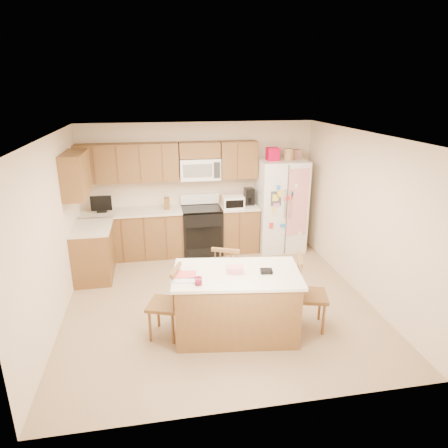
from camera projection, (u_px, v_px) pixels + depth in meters
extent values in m
plane|color=#8D754E|center=(218.00, 300.00, 6.17)|extent=(4.50, 4.50, 0.00)
cube|color=beige|center=(199.00, 187.00, 7.86)|extent=(4.50, 0.10, 2.50)
cube|color=beige|center=(256.00, 301.00, 3.67)|extent=(4.50, 0.10, 2.50)
cube|color=beige|center=(53.00, 233.00, 5.39)|extent=(0.10, 4.50, 2.50)
cube|color=beige|center=(361.00, 215.00, 6.14)|extent=(0.10, 4.50, 2.50)
cube|color=white|center=(217.00, 135.00, 5.36)|extent=(4.50, 4.50, 0.04)
cube|color=brown|center=(133.00, 235.00, 7.63)|extent=(1.87, 0.60, 0.88)
cube|color=brown|center=(238.00, 228.00, 7.97)|extent=(0.72, 0.60, 0.88)
cube|color=brown|center=(94.00, 253.00, 6.80)|extent=(0.60, 0.95, 0.88)
cube|color=beige|center=(132.00, 212.00, 7.47)|extent=(1.87, 0.64, 0.04)
cube|color=beige|center=(239.00, 206.00, 7.81)|extent=(0.72, 0.64, 0.04)
cube|color=beige|center=(91.00, 227.00, 6.65)|extent=(0.64, 0.95, 0.04)
cube|color=brown|center=(128.00, 163.00, 7.31)|extent=(1.85, 0.33, 0.70)
cube|color=brown|center=(238.00, 159.00, 7.65)|extent=(0.70, 0.33, 0.70)
cube|color=brown|center=(199.00, 150.00, 7.46)|extent=(0.76, 0.33, 0.29)
cube|color=brown|center=(76.00, 174.00, 6.33)|extent=(0.33, 0.95, 0.70)
cube|color=brown|center=(94.00, 166.00, 7.05)|extent=(0.02, 0.01, 0.66)
cube|color=brown|center=(100.00, 243.00, 7.24)|extent=(0.02, 0.01, 0.84)
cube|color=brown|center=(117.00, 165.00, 7.12)|extent=(0.02, 0.01, 0.66)
cube|color=brown|center=(122.00, 241.00, 7.31)|extent=(0.02, 0.01, 0.84)
cube|color=brown|center=(140.00, 164.00, 7.19)|extent=(0.02, 0.01, 0.66)
cube|color=brown|center=(145.00, 240.00, 7.38)|extent=(0.02, 0.01, 0.84)
cube|color=brown|center=(162.00, 163.00, 7.25)|extent=(0.01, 0.01, 0.66)
cube|color=brown|center=(166.00, 238.00, 7.44)|extent=(0.01, 0.01, 0.84)
cube|color=brown|center=(238.00, 161.00, 7.49)|extent=(0.01, 0.01, 0.66)
cube|color=brown|center=(240.00, 234.00, 7.68)|extent=(0.01, 0.01, 0.84)
cube|color=white|center=(200.00, 169.00, 7.55)|extent=(0.76, 0.38, 0.40)
cube|color=slate|center=(198.00, 171.00, 7.36)|extent=(0.54, 0.01, 0.24)
cube|color=#262626|center=(217.00, 170.00, 7.42)|extent=(0.12, 0.01, 0.30)
cube|color=brown|center=(167.00, 203.00, 7.54)|extent=(0.10, 0.14, 0.22)
cube|color=black|center=(102.00, 211.00, 7.40)|extent=(0.18, 0.12, 0.02)
cube|color=black|center=(101.00, 203.00, 7.34)|extent=(0.38, 0.03, 0.28)
cube|color=#C25B14|center=(230.00, 200.00, 7.83)|extent=(0.35, 0.22, 0.18)
cube|color=white|center=(233.00, 202.00, 7.61)|extent=(0.40, 0.28, 0.23)
cube|color=black|center=(235.00, 204.00, 7.48)|extent=(0.34, 0.01, 0.15)
cube|color=black|center=(249.00, 196.00, 7.84)|extent=(0.18, 0.22, 0.32)
cylinder|color=black|center=(250.00, 201.00, 7.80)|extent=(0.12, 0.12, 0.12)
cube|color=black|center=(202.00, 231.00, 7.83)|extent=(0.76, 0.64, 0.88)
cube|color=black|center=(204.00, 238.00, 7.53)|extent=(0.68, 0.01, 0.42)
cube|color=black|center=(201.00, 208.00, 7.68)|extent=(0.76, 0.64, 0.03)
cube|color=white|center=(200.00, 199.00, 7.88)|extent=(0.76, 0.10, 0.20)
cube|color=white|center=(280.00, 205.00, 7.89)|extent=(0.90, 0.75, 1.80)
cube|color=#4C4C4C|center=(287.00, 211.00, 7.53)|extent=(0.02, 0.01, 1.75)
cube|color=silver|center=(285.00, 204.00, 7.45)|extent=(0.02, 0.03, 0.55)
cube|color=silver|center=(290.00, 203.00, 7.47)|extent=(0.02, 0.03, 0.55)
cube|color=#3F3F44|center=(276.00, 199.00, 7.41)|extent=(0.20, 0.01, 0.28)
cube|color=#D84C59|center=(297.00, 203.00, 7.52)|extent=(0.42, 0.01, 1.30)
cube|color=#BD002D|center=(273.00, 154.00, 7.52)|extent=(0.22, 0.22, 0.24)
cylinder|color=#A17948|center=(289.00, 154.00, 7.53)|extent=(0.18, 0.18, 0.22)
cube|color=#966055|center=(295.00, 154.00, 7.69)|extent=(0.18, 0.20, 0.18)
cube|color=brown|center=(236.00, 304.00, 5.22)|extent=(1.64, 1.06, 0.84)
cube|color=beige|center=(237.00, 274.00, 5.08)|extent=(1.73, 1.15, 0.04)
cylinder|color=#BD002D|center=(198.00, 282.00, 4.75)|extent=(0.08, 0.08, 0.06)
cylinder|color=white|center=(198.00, 281.00, 4.75)|extent=(0.09, 0.09, 0.09)
cube|color=#FAA091|center=(235.00, 269.00, 5.07)|extent=(0.22, 0.18, 0.07)
cube|color=black|center=(266.00, 271.00, 5.06)|extent=(0.16, 0.14, 0.04)
cube|color=white|center=(183.00, 279.00, 4.89)|extent=(0.33, 0.28, 0.01)
cube|color=#D84C4C|center=(185.00, 274.00, 4.97)|extent=(0.28, 0.23, 0.01)
cylinder|color=white|center=(218.00, 282.00, 4.80)|extent=(0.14, 0.03, 0.01)
cube|color=brown|center=(164.00, 304.00, 5.16)|extent=(0.52, 0.53, 0.05)
cylinder|color=brown|center=(158.00, 312.00, 5.42)|extent=(0.04, 0.04, 0.43)
cylinder|color=brown|center=(150.00, 327.00, 5.10)|extent=(0.04, 0.04, 0.43)
cylinder|color=brown|center=(180.00, 314.00, 5.37)|extent=(0.04, 0.04, 0.43)
cylinder|color=brown|center=(173.00, 329.00, 5.05)|extent=(0.04, 0.04, 0.43)
cylinder|color=brown|center=(180.00, 282.00, 5.19)|extent=(0.02, 0.02, 0.48)
cylinder|color=brown|center=(178.00, 285.00, 5.12)|extent=(0.02, 0.02, 0.48)
cylinder|color=brown|center=(176.00, 287.00, 5.05)|extent=(0.02, 0.02, 0.48)
cylinder|color=brown|center=(175.00, 290.00, 4.98)|extent=(0.02, 0.02, 0.48)
cylinder|color=brown|center=(173.00, 293.00, 4.90)|extent=(0.02, 0.02, 0.48)
cube|color=brown|center=(176.00, 270.00, 4.97)|extent=(0.17, 0.39, 0.05)
cube|color=brown|center=(228.00, 278.00, 5.87)|extent=(0.55, 0.54, 0.05)
cylinder|color=brown|center=(241.00, 288.00, 6.06)|extent=(0.04, 0.04, 0.44)
cylinder|color=brown|center=(219.00, 286.00, 6.13)|extent=(0.04, 0.04, 0.44)
cylinder|color=brown|center=(237.00, 298.00, 5.78)|extent=(0.04, 0.04, 0.44)
cylinder|color=brown|center=(214.00, 296.00, 5.85)|extent=(0.04, 0.04, 0.44)
cylinder|color=brown|center=(236.00, 267.00, 5.60)|extent=(0.02, 0.02, 0.49)
cylinder|color=brown|center=(231.00, 267.00, 5.61)|extent=(0.02, 0.02, 0.49)
cylinder|color=brown|center=(226.00, 266.00, 5.63)|extent=(0.02, 0.02, 0.49)
cylinder|color=brown|center=(220.00, 266.00, 5.65)|extent=(0.02, 0.02, 0.49)
cylinder|color=brown|center=(215.00, 265.00, 5.66)|extent=(0.02, 0.02, 0.49)
cube|color=brown|center=(226.00, 250.00, 5.55)|extent=(0.39, 0.19, 0.05)
cube|color=brown|center=(311.00, 296.00, 5.34)|extent=(0.52, 0.53, 0.05)
cylinder|color=brown|center=(323.00, 319.00, 5.24)|extent=(0.04, 0.04, 0.45)
cylinder|color=brown|center=(320.00, 305.00, 5.57)|extent=(0.04, 0.04, 0.45)
cylinder|color=brown|center=(299.00, 318.00, 5.26)|extent=(0.04, 0.04, 0.45)
cylinder|color=brown|center=(297.00, 304.00, 5.60)|extent=(0.04, 0.04, 0.45)
cylinder|color=brown|center=(300.00, 282.00, 5.12)|extent=(0.02, 0.02, 0.50)
cylinder|color=brown|center=(299.00, 280.00, 5.19)|extent=(0.02, 0.02, 0.50)
cylinder|color=brown|center=(299.00, 277.00, 5.27)|extent=(0.02, 0.02, 0.50)
cylinder|color=brown|center=(298.00, 274.00, 5.34)|extent=(0.02, 0.02, 0.50)
cylinder|color=brown|center=(298.00, 272.00, 5.41)|extent=(0.02, 0.02, 0.50)
cube|color=brown|center=(300.00, 259.00, 5.18)|extent=(0.15, 0.41, 0.05)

